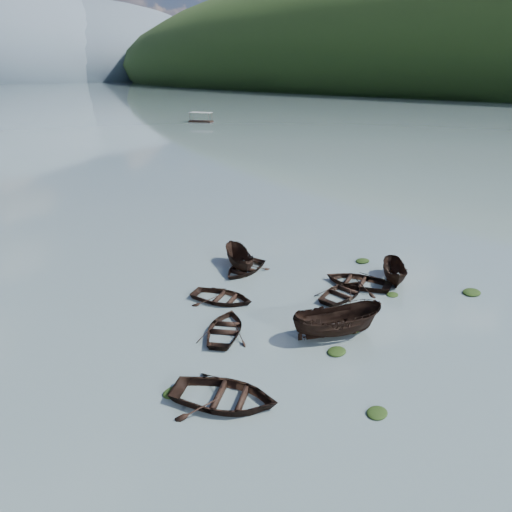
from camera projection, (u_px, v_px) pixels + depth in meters
ground_plane at (410, 364)px, 22.40m from camera, size 2400.00×2400.00×0.00m
right_hill_far at (483, 87)px, 450.38m from camera, size 520.00×1200.00×190.00m
haze_mtn_d at (89, 80)px, 856.31m from camera, size 520.00×520.00×220.00m
rowboat_0 at (225, 402)px, 19.84m from camera, size 5.56×5.84×0.98m
rowboat_1 at (226, 332)px, 25.19m from camera, size 4.80×4.73×0.81m
rowboat_2 at (336, 335)px, 24.90m from camera, size 5.37×3.89×1.95m
rowboat_3 at (358, 285)px, 30.80m from camera, size 4.71×5.34×0.92m
rowboat_4 at (343, 296)px, 29.28m from camera, size 4.30×3.33×0.82m
rowboat_5 at (394, 280)px, 31.43m from camera, size 3.94×3.76×1.53m
rowboat_6 at (222, 301)px, 28.65m from camera, size 4.48×4.94×0.84m
rowboat_7 at (244, 271)px, 32.84m from camera, size 4.64×3.89×0.82m
rowboat_8 at (239, 267)px, 33.56m from camera, size 2.97×4.50×1.63m
weed_clump_0 at (377, 414)px, 19.15m from camera, size 0.99×0.81×0.22m
weed_clump_1 at (353, 331)px, 25.31m from camera, size 0.90×0.72×0.20m
weed_clump_2 at (337, 352)px, 23.34m from camera, size 1.08×0.86×0.23m
weed_clump_3 at (392, 295)px, 29.35m from camera, size 0.84×0.71×0.19m
weed_clump_4 at (471, 293)px, 29.59m from camera, size 1.32×1.05×0.27m
weed_clump_5 at (174, 393)px, 20.37m from camera, size 1.00×0.81×0.21m
weed_clump_6 at (321, 318)px, 26.59m from camera, size 0.89×0.74×0.19m
weed_clump_7 at (363, 262)px, 34.53m from camera, size 1.14×0.92×0.25m
pontoon_right at (201, 122)px, 131.56m from camera, size 6.05×7.13×2.57m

